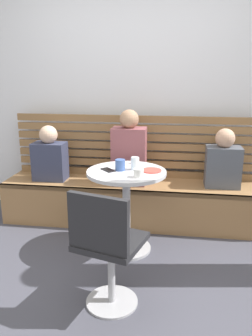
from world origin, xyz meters
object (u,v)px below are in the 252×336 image
Objects in this scene: cafe_table at (126,195)px; person_adult at (129,151)px; phone_on_table at (108,170)px; booth_bench at (132,202)px; white_chair at (107,247)px; person_child_left at (50,156)px; cup_water_clear at (135,163)px; cup_espresso_small at (136,161)px; cup_ceramic_white at (139,173)px; cup_mug_blue at (120,165)px; person_child_middle at (223,162)px; plate_small at (151,170)px.

cafe_table is 0.62m from person_adult.
phone_on_table reaches higher than cafe_table.
white_chair is at bearing -89.47° from booth_bench.
phone_on_table is at bearing -102.72° from booth_bench.
cafe_table is 1.28× the size of person_child_left.
cup_water_clear is 0.20m from cup_espresso_small.
cup_ceramic_white is 0.84× the size of cup_mug_blue.
person_child_left is 1.11m from cup_water_clear.
cup_water_clear is at bearing -145.41° from person_child_middle.
person_adult is at bearing 37.62° from phone_on_table.
white_chair is 0.88m from cup_mug_blue.
cup_ceramic_white is (1.03, -0.75, 0.08)m from person_child_left.
white_chair reaches higher than cup_espresso_small.
cup_mug_blue is at bearing -89.85° from person_adult.
person_child_left reaches higher than plate_small.
white_chair reaches higher than cafe_table.
person_child_middle reaches higher than booth_bench.
plate_small reaches higher than cafe_table.
cup_espresso_small is (0.08, -0.34, 0.55)m from booth_bench.
cup_ceramic_white is at bearing -115.48° from plate_small.
cup_espresso_small is at bearing 77.73° from cafe_table.
person_adult is 1.31× the size of person_child_left.
white_chair is at bearing -95.03° from cup_water_clear.
person_adult reaches higher than cup_mug_blue.
cup_mug_blue is 0.68× the size of phone_on_table.
cup_ceramic_white is 1.43× the size of cup_espresso_small.
person_adult is 0.75m from cup_ceramic_white.
person_child_middle is (0.88, 0.61, 0.18)m from cafe_table.
booth_bench is 3.65× the size of cafe_table.
person_child_left is at bearing 179.11° from person_adult.
plate_small is at bearing 64.52° from cup_ceramic_white.
cafe_table is at bearing -87.86° from booth_bench.
booth_bench is 0.81m from plate_small.
cup_ceramic_white is 0.32m from phone_on_table.
white_chair is at bearing -104.89° from plate_small.
plate_small is at bearing 75.11° from white_chair.
person_child_middle is (0.90, 0.02, 0.47)m from booth_bench.
person_child_middle is (0.89, 1.42, 0.23)m from white_chair.
cup_espresso_small reaches higher than cafe_table.
person_child_left is at bearing -179.39° from booth_bench.
person_child_middle is 0.89m from plate_small.
person_child_left is at bearing 145.96° from cup_mug_blue.
cup_espresso_small is at bearing 8.53° from phone_on_table.
cafe_table is 0.33m from cup_ceramic_white.
plate_small is (1.12, -0.56, 0.05)m from person_child_left.
person_child_left is 10.36× the size of cup_espresso_small.
phone_on_table is at bearing -129.03° from cup_espresso_small.
cup_mug_blue is 0.11m from phone_on_table.
cup_water_clear is 0.24m from phone_on_table.
person_adult is at bearing 116.15° from plate_small.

